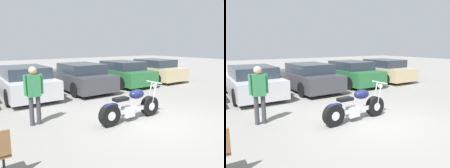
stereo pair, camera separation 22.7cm
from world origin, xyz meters
TOP-DOWN VIEW (x-y plane):
  - ground_plane at (0.00, 0.00)m, footprint 60.00×60.00m
  - motorcycle at (-0.48, 0.46)m, footprint 2.18×0.62m
  - parked_car_silver at (-2.25, 5.38)m, footprint 1.92×4.22m
  - parked_car_dark_grey at (0.34, 5.29)m, footprint 1.92×4.22m
  - parked_car_green at (2.93, 5.41)m, footprint 1.92×4.22m
  - parked_car_champagne at (5.52, 5.46)m, footprint 1.92×4.22m
  - person_standing at (-2.85, 1.71)m, footprint 0.52×0.22m

SIDE VIEW (x-z plane):
  - ground_plane at x=0.00m, z-range 0.00..0.00m
  - motorcycle at x=-0.48m, z-range -0.12..0.94m
  - parked_car_silver at x=-2.25m, z-range -0.03..1.30m
  - parked_car_dark_grey at x=0.34m, z-range -0.03..1.30m
  - parked_car_green at x=2.93m, z-range -0.03..1.30m
  - parked_car_champagne at x=5.52m, z-range -0.03..1.30m
  - person_standing at x=-2.85m, z-range 0.15..1.78m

